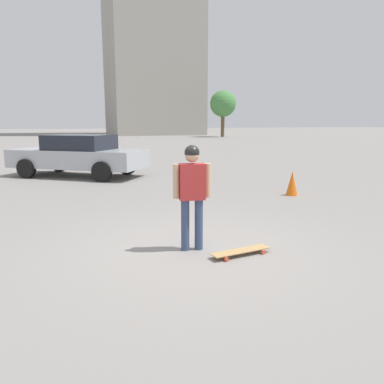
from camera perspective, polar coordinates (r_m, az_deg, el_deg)
ground_plane at (r=5.87m, az=-0.00°, el=-8.73°), size 220.00×220.00×0.00m
person at (r=5.62m, az=-0.00°, el=0.75°), size 0.57×0.26×1.61m
skateboard at (r=5.65m, az=7.45°, el=-8.92°), size 0.97×0.36×0.08m
car_parked_near at (r=14.11m, az=-16.92°, el=5.44°), size 4.96×4.32×1.49m
building_block_distant at (r=63.64m, az=-6.30°, el=26.63°), size 13.33×13.50×39.07m
tree_distant at (r=49.86m, az=4.74°, el=13.21°), size 3.37×3.37×5.94m
traffic_cone at (r=10.39m, az=15.00°, el=1.29°), size 0.31×0.31×0.65m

